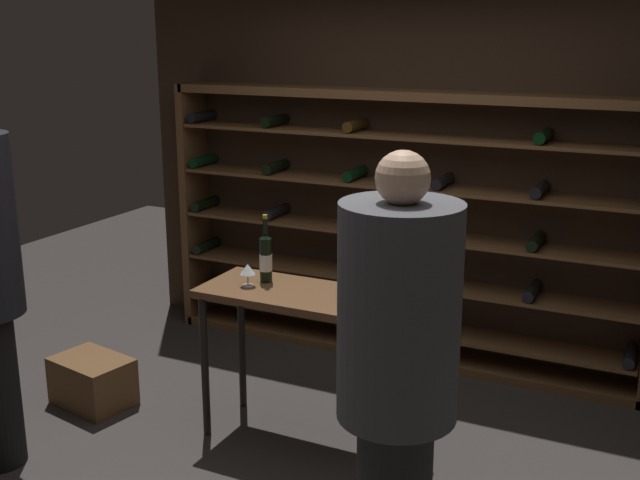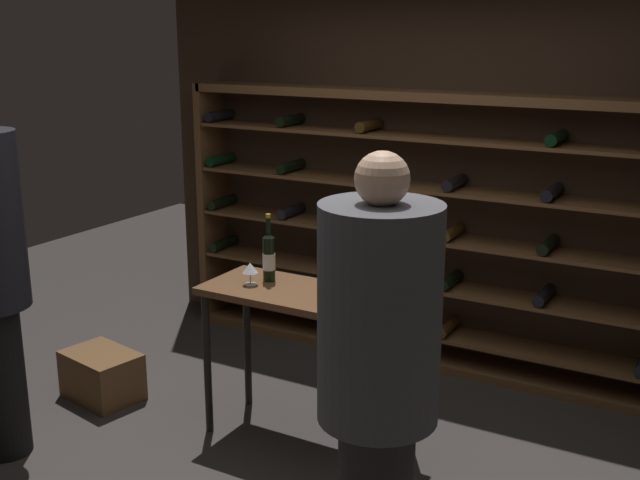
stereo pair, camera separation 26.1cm
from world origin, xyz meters
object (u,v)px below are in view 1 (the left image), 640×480
(tasting_table, at_px, (306,313))
(wine_bottle_red_label, at_px, (347,276))
(wine_crate, at_px, (93,381))
(wine_glass_stemmed_right, at_px, (379,277))
(wine_bottle_green_slim, at_px, (384,290))
(wine_glass_stemmed_center, at_px, (248,270))
(person_host_in_suit, at_px, (398,363))
(wine_rack, at_px, (395,229))
(wine_bottle_amber_reserve, at_px, (266,258))

(tasting_table, distance_m, wine_bottle_red_label, 0.34)
(wine_crate, xyz_separation_m, wine_glass_stemmed_right, (1.77, 0.35, 0.83))
(wine_bottle_green_slim, relative_size, wine_bottle_red_label, 0.97)
(tasting_table, bearing_deg, wine_glass_stemmed_center, -173.16)
(tasting_table, distance_m, person_host_in_suit, 1.32)
(wine_rack, height_order, wine_bottle_green_slim, wine_rack)
(tasting_table, xyz_separation_m, wine_glass_stemmed_right, (0.36, 0.16, 0.21))
(wine_bottle_green_slim, height_order, wine_glass_stemmed_right, wine_bottle_green_slim)
(wine_rack, xyz_separation_m, tasting_table, (0.00, -1.37, -0.16))
(tasting_table, distance_m, wine_bottle_green_slim, 0.56)
(person_host_in_suit, height_order, wine_glass_stemmed_right, person_host_in_suit)
(wine_rack, distance_m, wine_bottle_green_slim, 1.56)
(wine_rack, relative_size, wine_bottle_green_slim, 10.15)
(wine_bottle_green_slim, xyz_separation_m, wine_bottle_red_label, (-0.25, 0.12, 0.01))
(wine_bottle_amber_reserve, bearing_deg, wine_crate, -166.62)
(person_host_in_suit, distance_m, wine_crate, 2.57)
(wine_bottle_green_slim, height_order, wine_glass_stemmed_center, wine_bottle_green_slim)
(wine_bottle_green_slim, bearing_deg, wine_bottle_amber_reserve, 167.33)
(wine_bottle_amber_reserve, distance_m, wine_glass_stemmed_center, 0.14)
(wine_bottle_green_slim, distance_m, wine_bottle_red_label, 0.28)
(person_host_in_suit, xyz_separation_m, wine_glass_stemmed_center, (-1.23, 0.91, -0.04))
(tasting_table, xyz_separation_m, wine_bottle_red_label, (0.24, 0.01, 0.24))
(wine_bottle_red_label, bearing_deg, wine_bottle_green_slim, -24.72)
(tasting_table, relative_size, person_host_in_suit, 0.64)
(wine_glass_stemmed_right, bearing_deg, wine_bottle_green_slim, -63.15)
(tasting_table, relative_size, wine_crate, 2.50)
(wine_rack, height_order, wine_bottle_red_label, wine_rack)
(wine_bottle_red_label, bearing_deg, wine_bottle_amber_reserve, 173.57)
(person_host_in_suit, xyz_separation_m, wine_glass_stemmed_right, (-0.53, 1.11, -0.04))
(person_host_in_suit, distance_m, wine_bottle_red_label, 1.16)
(wine_bottle_red_label, xyz_separation_m, wine_bottle_amber_reserve, (-0.54, 0.06, 0.02))
(wine_bottle_green_slim, bearing_deg, wine_bottle_red_label, 155.28)
(wine_bottle_red_label, bearing_deg, person_host_in_suit, -56.17)
(wine_rack, distance_m, wine_bottle_amber_reserve, 1.33)
(wine_bottle_green_slim, bearing_deg, wine_glass_stemmed_right, 116.85)
(wine_crate, xyz_separation_m, wine_bottle_green_slim, (1.91, 0.09, 0.86))
(wine_rack, height_order, wine_bottle_amber_reserve, wine_rack)
(tasting_table, height_order, wine_glass_stemmed_right, wine_glass_stemmed_right)
(tasting_table, relative_size, wine_bottle_red_label, 3.42)
(person_host_in_suit, xyz_separation_m, wine_bottle_red_label, (-0.65, 0.96, -0.01))
(tasting_table, xyz_separation_m, wine_crate, (-1.41, -0.19, -0.63))
(wine_bottle_amber_reserve, bearing_deg, wine_rack, 77.40)
(tasting_table, relative_size, wine_glass_stemmed_right, 9.50)
(wine_bottle_green_slim, bearing_deg, wine_rack, 108.67)
(person_host_in_suit, bearing_deg, wine_glass_stemmed_right, -93.30)
(wine_bottle_amber_reserve, bearing_deg, person_host_in_suit, -40.94)
(wine_rack, bearing_deg, wine_bottle_red_label, -79.80)
(wine_rack, xyz_separation_m, wine_bottle_red_label, (0.24, -1.36, 0.08))
(person_host_in_suit, height_order, wine_crate, person_host_in_suit)
(wine_rack, relative_size, wine_glass_stemmed_right, 27.28)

